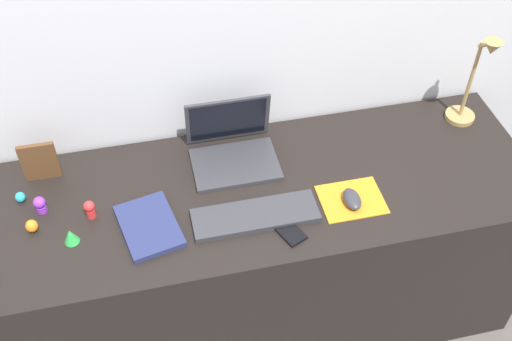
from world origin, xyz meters
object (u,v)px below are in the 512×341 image
Objects in this scene: picture_frame at (40,162)px; toy_figurine_cyan at (20,197)px; toy_figurine_green at (71,236)px; toy_figurine_red at (90,209)px; desk_lamp at (474,83)px; toy_figurine_orange at (32,226)px; cell_phone at (287,230)px; notebook_pad at (149,226)px; laptop at (232,144)px; mouse at (352,199)px; toy_figurine_purple at (40,204)px; keyboard at (255,215)px.

picture_frame reaches higher than toy_figurine_cyan.
toy_figurine_green is 0.11m from toy_figurine_red.
toy_figurine_orange is (-1.57, -0.19, -0.16)m from desk_lamp.
cell_phone is 0.88m from desk_lamp.
toy_figurine_red is at bearing 141.50° from notebook_pad.
toy_figurine_cyan is at bearing 140.65° from notebook_pad.
cell_phone is 0.53× the size of notebook_pad.
picture_frame is at bearing 176.87° from laptop.
notebook_pad is at bearing 176.39° from mouse.
toy_figurine_orange is at bearing -174.34° from toy_figurine_red.
mouse reaches higher than toy_figurine_cyan.
notebook_pad is at bearing -26.65° from toy_figurine_red.
mouse is at bearing -2.60° from toy_figurine_green.
desk_lamp is at bearing 1.67° from toy_figurine_cyan.
toy_figurine_red is (0.23, -0.12, 0.02)m from toy_figurine_cyan.
cell_phone is 0.33× the size of desk_lamp.
toy_figurine_green is (0.12, -0.07, 0.00)m from toy_figurine_orange.
picture_frame is at bearing 87.82° from toy_figurine_purple.
cell_phone is (0.09, -0.08, -0.01)m from keyboard.
desk_lamp is at bearing 28.83° from mouse.
toy_figurine_red is (-0.50, -0.18, -0.02)m from laptop.
cell_phone is at bearing -20.91° from toy_figurine_cyan.
laptop is 0.31m from keyboard.
toy_figurine_orange is (-0.70, 0.10, 0.01)m from keyboard.
toy_figurine_green reaches higher than cell_phone.
mouse reaches higher than cell_phone.
keyboard is 3.20× the size of cell_phone.
desk_lamp is (0.78, 0.36, 0.18)m from cell_phone.
keyboard is 0.75m from picture_frame.
picture_frame is 0.32m from toy_figurine_green.
notebook_pad is at bearing 174.67° from keyboard.
toy_figurine_purple is at bearing 159.23° from toy_figurine_red.
toy_figurine_purple is at bearing 144.20° from notebook_pad.
toy_figurine_purple is (-1.00, 0.19, 0.01)m from mouse.
laptop is at bearing -3.13° from picture_frame.
toy_figurine_green reaches higher than toy_figurine_orange.
toy_figurine_green is (-1.45, -0.26, -0.16)m from desk_lamp.
laptop is at bearing 4.77° from toy_figurine_cyan.
toy_figurine_green is (0.16, -0.21, 0.01)m from toy_figurine_cyan.
mouse is 0.67m from notebook_pad.
toy_figurine_orange reaches higher than notebook_pad.
laptop reaches higher than toy_figurine_red.
toy_figurine_red is at bearing -55.08° from picture_frame.
keyboard is 11.23× the size of toy_figurine_cyan.
mouse is at bearing -6.28° from toy_figurine_orange.
desk_lamp is (0.87, 0.29, 0.17)m from keyboard.
toy_figurine_green is at bearing -73.99° from picture_frame.
desk_lamp reaches higher than toy_figurine_green.
toy_figurine_red is (0.16, -0.06, 0.00)m from toy_figurine_purple.
laptop is 0.89m from desk_lamp.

